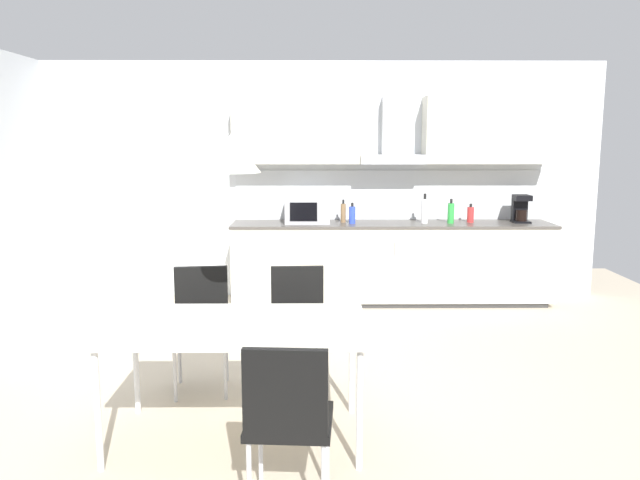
{
  "coord_description": "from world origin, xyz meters",
  "views": [
    {
      "loc": [
        0.18,
        -4.09,
        1.77
      ],
      "look_at": [
        0.22,
        0.7,
        1.0
      ],
      "focal_mm": 35.0,
      "sensor_mm": 36.0,
      "label": 1
    }
  ],
  "objects_px": {
    "bottle_green": "(451,213)",
    "bottle_white": "(425,211)",
    "bottle_blue": "(352,215)",
    "microwave": "(307,210)",
    "chair_far_right": "(298,315)",
    "chair_near_right": "(288,412)",
    "chair_far_left": "(201,316)",
    "bottle_brown": "(343,213)",
    "dining_table": "(236,330)",
    "pendant_lamp": "(232,153)",
    "coffee_maker": "(521,209)",
    "bottle_red": "(470,214)"
  },
  "relations": [
    {
      "from": "bottle_green",
      "to": "bottle_white",
      "type": "distance_m",
      "value": 0.28
    },
    {
      "from": "dining_table",
      "to": "pendant_lamp",
      "type": "distance_m",
      "value": 1.02
    },
    {
      "from": "microwave",
      "to": "pendant_lamp",
      "type": "distance_m",
      "value": 3.28
    },
    {
      "from": "microwave",
      "to": "bottle_white",
      "type": "xyz_separation_m",
      "value": [
        1.26,
        -0.04,
        -0.0
      ]
    },
    {
      "from": "bottle_brown",
      "to": "chair_far_right",
      "type": "bearing_deg",
      "value": -100.09
    },
    {
      "from": "dining_table",
      "to": "pendant_lamp",
      "type": "xyz_separation_m",
      "value": [
        0.0,
        -0.0,
        1.02
      ]
    },
    {
      "from": "microwave",
      "to": "bottle_white",
      "type": "relative_size",
      "value": 1.5
    },
    {
      "from": "bottle_green",
      "to": "bottle_brown",
      "type": "height_order",
      "value": "bottle_green"
    },
    {
      "from": "coffee_maker",
      "to": "bottle_red",
      "type": "relative_size",
      "value": 1.48
    },
    {
      "from": "microwave",
      "to": "chair_near_right",
      "type": "relative_size",
      "value": 0.55
    },
    {
      "from": "coffee_maker",
      "to": "chair_near_right",
      "type": "relative_size",
      "value": 0.34
    },
    {
      "from": "dining_table",
      "to": "coffee_maker",
      "type": "bearing_deg",
      "value": 49.99
    },
    {
      "from": "chair_far_left",
      "to": "pendant_lamp",
      "type": "relative_size",
      "value": 2.72
    },
    {
      "from": "bottle_brown",
      "to": "chair_near_right",
      "type": "distance_m",
      "value": 4.07
    },
    {
      "from": "bottle_white",
      "to": "pendant_lamp",
      "type": "height_order",
      "value": "pendant_lamp"
    },
    {
      "from": "bottle_white",
      "to": "bottle_brown",
      "type": "bearing_deg",
      "value": 175.0
    },
    {
      "from": "coffee_maker",
      "to": "bottle_green",
      "type": "distance_m",
      "value": 0.78
    },
    {
      "from": "coffee_maker",
      "to": "bottle_blue",
      "type": "height_order",
      "value": "coffee_maker"
    },
    {
      "from": "bottle_brown",
      "to": "chair_far_left",
      "type": "bearing_deg",
      "value": -114.83
    },
    {
      "from": "bottle_white",
      "to": "chair_far_left",
      "type": "xyz_separation_m",
      "value": [
        -1.99,
        -2.35,
        -0.49
      ]
    },
    {
      "from": "coffee_maker",
      "to": "chair_near_right",
      "type": "distance_m",
      "value": 4.69
    },
    {
      "from": "microwave",
      "to": "bottle_red",
      "type": "relative_size",
      "value": 2.36
    },
    {
      "from": "bottle_blue",
      "to": "bottle_red",
      "type": "bearing_deg",
      "value": 4.13
    },
    {
      "from": "bottle_blue",
      "to": "chair_far_right",
      "type": "relative_size",
      "value": 0.26
    },
    {
      "from": "coffee_maker",
      "to": "chair_far_right",
      "type": "distance_m",
      "value": 3.41
    },
    {
      "from": "bottle_white",
      "to": "coffee_maker",
      "type": "bearing_deg",
      "value": 3.71
    },
    {
      "from": "microwave",
      "to": "chair_far_left",
      "type": "height_order",
      "value": "microwave"
    },
    {
      "from": "bottle_green",
      "to": "dining_table",
      "type": "bearing_deg",
      "value": -121.51
    },
    {
      "from": "pendant_lamp",
      "to": "microwave",
      "type": "bearing_deg",
      "value": 83.19
    },
    {
      "from": "bottle_blue",
      "to": "bottle_white",
      "type": "xyz_separation_m",
      "value": [
        0.78,
        0.02,
        0.04
      ]
    },
    {
      "from": "dining_table",
      "to": "bottle_white",
      "type": "bearing_deg",
      "value": 62.44
    },
    {
      "from": "chair_near_right",
      "to": "pendant_lamp",
      "type": "bearing_deg",
      "value": 112.81
    },
    {
      "from": "bottle_red",
      "to": "chair_near_right",
      "type": "relative_size",
      "value": 0.23
    },
    {
      "from": "bottle_brown",
      "to": "chair_far_left",
      "type": "height_order",
      "value": "bottle_brown"
    },
    {
      "from": "bottle_green",
      "to": "bottle_brown",
      "type": "bearing_deg",
      "value": 175.79
    },
    {
      "from": "chair_far_left",
      "to": "dining_table",
      "type": "bearing_deg",
      "value": -66.28
    },
    {
      "from": "coffee_maker",
      "to": "bottle_blue",
      "type": "xyz_separation_m",
      "value": [
        -1.84,
        -0.08,
        -0.05
      ]
    },
    {
      "from": "chair_far_left",
      "to": "bottle_green",
      "type": "bearing_deg",
      "value": 45.77
    },
    {
      "from": "microwave",
      "to": "chair_near_right",
      "type": "xyz_separation_m",
      "value": [
        -0.04,
        -3.99,
        -0.49
      ]
    },
    {
      "from": "bottle_blue",
      "to": "microwave",
      "type": "bearing_deg",
      "value": 173.12
    },
    {
      "from": "bottle_white",
      "to": "chair_far_right",
      "type": "xyz_separation_m",
      "value": [
        -1.3,
        -2.35,
        -0.49
      ]
    },
    {
      "from": "chair_near_right",
      "to": "chair_far_left",
      "type": "xyz_separation_m",
      "value": [
        -0.69,
        1.6,
        0.0
      ]
    },
    {
      "from": "dining_table",
      "to": "chair_far_left",
      "type": "distance_m",
      "value": 0.89
    },
    {
      "from": "coffee_maker",
      "to": "chair_far_left",
      "type": "xyz_separation_m",
      "value": [
        -3.05,
        -2.42,
        -0.5
      ]
    },
    {
      "from": "bottle_brown",
      "to": "dining_table",
      "type": "bearing_deg",
      "value": -103.42
    },
    {
      "from": "bottle_white",
      "to": "dining_table",
      "type": "height_order",
      "value": "bottle_white"
    },
    {
      "from": "bottle_red",
      "to": "bottle_brown",
      "type": "height_order",
      "value": "bottle_brown"
    },
    {
      "from": "chair_near_right",
      "to": "chair_far_left",
      "type": "distance_m",
      "value": 1.74
    },
    {
      "from": "microwave",
      "to": "bottle_green",
      "type": "distance_m",
      "value": 1.55
    },
    {
      "from": "bottle_red",
      "to": "chair_far_left",
      "type": "xyz_separation_m",
      "value": [
        -2.51,
        -2.42,
        -0.44
      ]
    }
  ]
}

